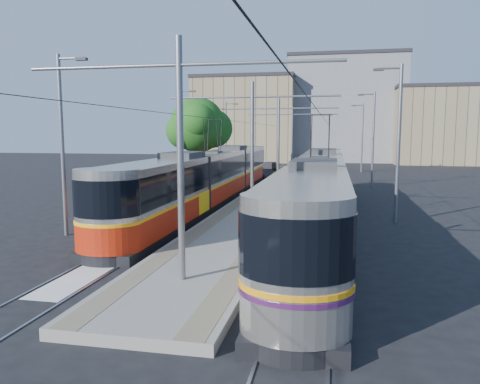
# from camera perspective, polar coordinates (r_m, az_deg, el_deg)

# --- Properties ---
(ground) EXTENTS (160.00, 160.00, 0.00)m
(ground) POSITION_cam_1_polar(r_m,az_deg,el_deg) (17.97, -2.97, -7.65)
(ground) COLOR black
(ground) RESTS_ON ground
(platform) EXTENTS (4.00, 50.00, 0.30)m
(platform) POSITION_cam_1_polar(r_m,az_deg,el_deg) (34.39, 4.06, -0.25)
(platform) COLOR gray
(platform) RESTS_ON ground
(tactile_strip_left) EXTENTS (0.70, 50.00, 0.01)m
(tactile_strip_left) POSITION_cam_1_polar(r_m,az_deg,el_deg) (34.58, 1.68, 0.07)
(tactile_strip_left) COLOR gray
(tactile_strip_left) RESTS_ON platform
(tactile_strip_right) EXTENTS (0.70, 50.00, 0.01)m
(tactile_strip_right) POSITION_cam_1_polar(r_m,az_deg,el_deg) (34.22, 6.47, -0.05)
(tactile_strip_right) COLOR gray
(tactile_strip_right) RESTS_ON platform
(rails) EXTENTS (8.71, 70.00, 0.03)m
(rails) POSITION_cam_1_polar(r_m,az_deg,el_deg) (34.41, 4.06, -0.47)
(rails) COLOR gray
(rails) RESTS_ON ground
(track_arrow) EXTENTS (1.20, 5.00, 0.01)m
(track_arrow) POSITION_cam_1_polar(r_m,az_deg,el_deg) (16.59, -17.95, -9.25)
(track_arrow) COLOR silver
(track_arrow) RESTS_ON ground
(tram_left) EXTENTS (2.43, 31.82, 5.50)m
(tram_left) POSITION_cam_1_polar(r_m,az_deg,el_deg) (31.36, -3.31, 1.89)
(tram_left) COLOR black
(tram_left) RESTS_ON ground
(tram_right) EXTENTS (2.43, 30.98, 5.50)m
(tram_right) POSITION_cam_1_polar(r_m,az_deg,el_deg) (24.28, 9.59, 0.61)
(tram_right) COLOR black
(tram_right) RESTS_ON ground
(catenary) EXTENTS (9.20, 70.00, 7.00)m
(catenary) POSITION_cam_1_polar(r_m,az_deg,el_deg) (31.28, 3.46, 7.05)
(catenary) COLOR slate
(catenary) RESTS_ON platform
(street_lamps) EXTENTS (15.18, 38.22, 8.00)m
(street_lamps) POSITION_cam_1_polar(r_m,az_deg,el_deg) (38.07, 4.89, 6.55)
(street_lamps) COLOR slate
(street_lamps) RESTS_ON ground
(shelter) EXTENTS (0.81, 1.15, 2.36)m
(shelter) POSITION_cam_1_polar(r_m,az_deg,el_deg) (31.60, 3.61, 1.62)
(shelter) COLOR black
(shelter) RESTS_ON platform
(tree) EXTENTS (5.29, 4.89, 7.69)m
(tree) POSITION_cam_1_polar(r_m,az_deg,el_deg) (41.32, -4.69, 8.01)
(tree) COLOR #382314
(tree) RESTS_ON ground
(building_left) EXTENTS (16.32, 12.24, 13.61)m
(building_left) POSITION_cam_1_polar(r_m,az_deg,el_deg) (78.18, 0.83, 8.84)
(building_left) COLOR gray
(building_left) RESTS_ON ground
(building_centre) EXTENTS (18.36, 14.28, 16.90)m
(building_centre) POSITION_cam_1_polar(r_m,az_deg,el_deg) (80.93, 12.75, 9.77)
(building_centre) COLOR gray
(building_centre) RESTS_ON ground
(building_right) EXTENTS (14.28, 10.20, 11.47)m
(building_right) POSITION_cam_1_polar(r_m,az_deg,el_deg) (76.45, 23.43, 7.48)
(building_right) COLOR gray
(building_right) RESTS_ON ground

